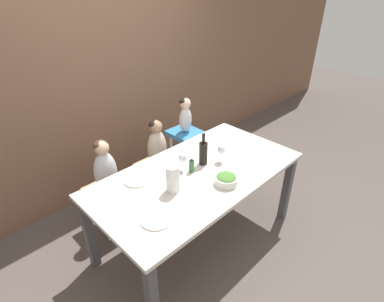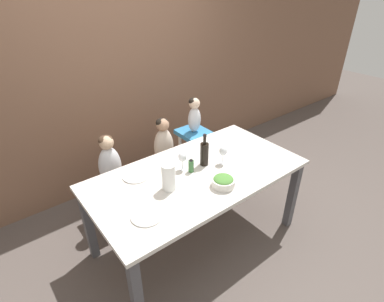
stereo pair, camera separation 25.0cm
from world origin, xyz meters
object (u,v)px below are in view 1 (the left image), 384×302
Objects in this scene: chair_far_center at (159,171)px; person_child_center at (157,144)px; dinner_plate_front_left at (157,219)px; chair_far_left at (110,196)px; dinner_plate_back_left at (137,179)px; person_child_left at (105,167)px; paper_towel_roll at (173,179)px; wine_glass_far at (182,158)px; chair_right_highchair at (186,144)px; salad_bowl_large at (226,179)px; wine_glass_near at (222,150)px; person_baby_right at (185,114)px; wine_bottle at (203,153)px.

person_child_center is (-0.00, 0.00, 0.33)m from chair_far_center.
chair_far_left is at bearing 81.60° from dinner_plate_front_left.
person_child_center is at bearing 38.54° from dinner_plate_back_left.
paper_towel_roll reaches higher than person_child_left.
person_child_left is at bearing 123.78° from wine_glass_far.
person_child_center is 2.34× the size of dinner_plate_back_left.
dinner_plate_back_left is (-0.98, -0.45, 0.23)m from chair_right_highchair.
paper_towel_roll is at bearing -138.44° from chair_right_highchair.
chair_far_center is at bearing 84.83° from salad_bowl_large.
paper_towel_roll reaches higher than wine_glass_near.
chair_far_center is 2.01× the size of paper_towel_roll.
person_baby_right is at bearing 90.00° from chair_right_highchair.
person_child_center is at bearing -179.95° from person_baby_right.
person_baby_right is 1.49m from dinner_plate_front_left.
paper_towel_roll reaches higher than chair_right_highchair.
wine_bottle is at bearing -122.19° from chair_right_highchair.
salad_bowl_large reaches higher than chair_right_highchair.
person_child_center is (0.61, 0.00, 0.33)m from chair_far_left.
salad_bowl_large reaches higher than chair_far_center.
chair_right_highchair is 1.15m from salad_bowl_large.
dinner_plate_back_left is (0.18, 0.47, 0.00)m from dinner_plate_front_left.
salad_bowl_large is at bearing -73.91° from wine_glass_far.
chair_far_left is 1.04m from chair_right_highchair.
dinner_plate_back_left is (0.04, -0.45, 0.40)m from chair_far_left.
person_child_left is (0.00, 0.00, 0.33)m from chair_far_left.
chair_far_left is 2.66× the size of wine_glass_far.
person_child_left is 0.92m from wine_bottle.
chair_far_center is at bearing -179.86° from person_baby_right.
wine_glass_far is (-0.20, -0.61, 0.52)m from chair_far_center.
chair_far_left is at bearing 180.00° from chair_right_highchair.
dinner_plate_front_left is 0.51m from dinner_plate_back_left.
wine_glass_near reaches higher than chair_far_left.
person_child_center is at bearing 51.12° from dinner_plate_front_left.
chair_far_center is 2.66× the size of wine_glass_near.
wine_bottle is at bearing 75.65° from salad_bowl_large.
dinner_plate_front_left is (-1.16, -0.93, 0.23)m from chair_right_highchair.
person_child_left is 1.08m from wine_glass_near.
wine_bottle is (-0.42, -0.66, -0.03)m from person_baby_right.
dinner_plate_front_left is (-0.14, -0.93, 0.07)m from person_child_left.
chair_far_left is 0.61m from dinner_plate_back_left.
dinner_plate_front_left reaches higher than chair_far_left.
wine_glass_near is 0.91m from dinner_plate_front_left.
wine_glass_near is 0.75× the size of dinner_plate_back_left.
person_child_left is at bearing 81.60° from dinner_plate_front_left.
person_baby_right is 1.74× the size of dinner_plate_back_left.
chair_far_center is 0.63× the size of chair_right_highchair.
salad_bowl_large is (0.52, -1.00, 0.44)m from chair_far_left.
paper_towel_roll is (-0.86, -0.77, -0.04)m from person_baby_right.
person_child_left is 3.14× the size of wine_glass_near.
person_child_left is (-0.61, 0.00, 0.33)m from chair_far_center.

